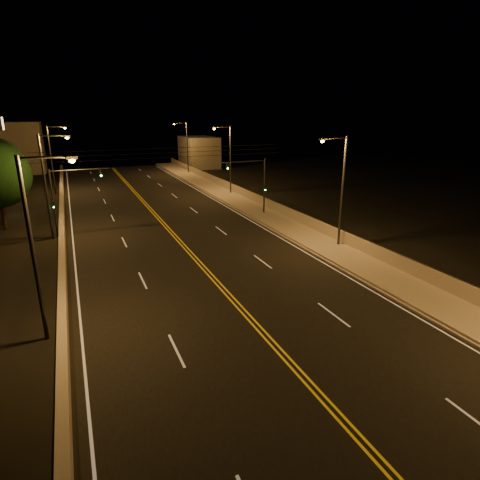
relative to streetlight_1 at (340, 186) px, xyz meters
name	(u,v)px	position (x,y,z in m)	size (l,w,h in m)	color
road	(204,268)	(-11.52, -0.05, -5.24)	(18.00, 120.00, 0.02)	black
sidewalk	(328,247)	(-0.72, -0.05, -5.10)	(3.60, 120.00, 0.30)	gray
curb	(309,251)	(-2.59, -0.05, -5.17)	(0.14, 120.00, 0.15)	gray
parapet_wall	(345,238)	(0.93, -0.05, -4.45)	(0.30, 120.00, 1.00)	#A09385
jersey_barrier	(63,283)	(-20.94, -0.05, -4.78)	(0.45, 120.00, 0.93)	#A09385
distant_building_right	(199,152)	(4.98, 53.34, -2.25)	(6.00, 10.00, 6.00)	gray
distant_building_left	(19,148)	(-27.52, 58.40, -0.70)	(8.00, 8.00, 9.09)	gray
parapet_rail	(346,232)	(0.93, -0.05, -3.92)	(0.06, 0.06, 120.00)	black
lane_markings	(204,268)	(-11.52, -0.12, -5.22)	(17.32, 116.00, 0.00)	silver
streetlight_1	(340,186)	(0.00, 0.00, 0.00)	(2.55, 0.28, 9.08)	#2D2D33
streetlight_2	(228,156)	(0.00, 24.22, 0.00)	(2.55, 0.28, 9.08)	#2D2D33
streetlight_3	(186,144)	(0.00, 44.98, 0.00)	(2.55, 0.28, 9.08)	#2D2D33
streetlight_4	(37,238)	(-21.44, -5.94, 0.00)	(2.55, 0.28, 9.08)	#2D2D33
streetlight_5	(48,180)	(-21.44, 12.02, 0.00)	(2.55, 0.28, 9.08)	#2D2D33
streetlight_6	(53,155)	(-21.44, 34.07, 0.00)	(2.55, 0.28, 9.08)	#2D2D33
traffic_signal_right	(256,180)	(-1.52, 12.39, -1.38)	(5.11, 0.31, 6.12)	#2D2D33
traffic_signal_left	(64,194)	(-20.32, 12.39, -1.38)	(5.11, 0.31, 6.12)	#2D2D33
overhead_wires	(168,153)	(-11.52, 9.45, 2.15)	(22.00, 0.03, 0.83)	black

